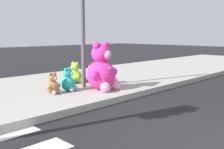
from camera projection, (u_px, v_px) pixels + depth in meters
sidewalk at (35, 91)px, 6.89m from camera, size 28.00×4.40×0.15m
sign_pole at (83, 23)px, 6.76m from camera, size 0.56×0.11×3.20m
plush_pink_large at (102, 71)px, 6.63m from camera, size 0.94×0.84×1.22m
plush_lime at (75, 75)px, 7.57m from camera, size 0.42×0.48×0.62m
plush_yellow at (104, 77)px, 7.47m from camera, size 0.37×0.35×0.49m
plush_brown at (53, 85)px, 6.21m from camera, size 0.39×0.36×0.51m
plush_teal at (69, 81)px, 6.53m from camera, size 0.43×0.42×0.59m
plush_red at (93, 74)px, 7.85m from camera, size 0.41×0.42×0.58m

